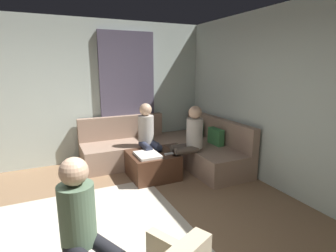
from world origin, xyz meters
TOP-DOWN VIEW (x-y plane):
  - wall_back at (0.00, 2.94)m, footprint 6.00×0.12m
  - wall_left at (-2.94, 0.00)m, footprint 0.12×6.00m
  - curtain_panel at (-2.84, 1.30)m, footprint 0.06×1.10m
  - area_rug at (-0.20, 0.10)m, footprint 2.60×2.20m
  - sectional_couch at (-2.08, 1.88)m, footprint 2.10×2.55m
  - ottoman at (-1.60, 1.32)m, footprint 0.76×0.76m
  - folded_blanket at (-1.50, 1.20)m, footprint 0.44×0.36m
  - coffee_mug at (-1.82, 1.50)m, footprint 0.08×0.08m
  - game_remote at (-1.42, 1.54)m, footprint 0.05×0.15m
  - person_on_couch_back at (-1.42, 1.93)m, footprint 0.30×0.60m
  - person_on_couch_side at (-1.93, 1.38)m, footprint 0.60×0.30m
  - person_on_armchair at (0.44, -0.03)m, footprint 0.60×0.45m

SIDE VIEW (x-z plane):
  - area_rug at x=-0.20m, z-range 0.00..0.01m
  - ottoman at x=-1.60m, z-range 0.00..0.42m
  - sectional_couch at x=-2.08m, z-range -0.15..0.72m
  - game_remote at x=-1.42m, z-range 0.42..0.44m
  - folded_blanket at x=-1.50m, z-range 0.42..0.46m
  - coffee_mug at x=-1.82m, z-range 0.42..0.52m
  - person_on_armchair at x=0.44m, z-range 0.05..1.23m
  - person_on_couch_back at x=-1.42m, z-range 0.06..1.26m
  - person_on_couch_side at x=-1.93m, z-range 0.06..1.26m
  - curtain_panel at x=-2.84m, z-range 0.00..2.50m
  - wall_back at x=0.00m, z-range 0.00..2.70m
  - wall_left at x=-2.94m, z-range 0.00..2.70m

